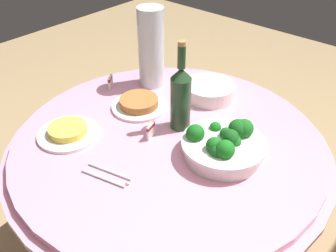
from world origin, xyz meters
TOP-DOWN VIEW (x-y plane):
  - buffet_table at (0.00, 0.00)m, footprint 1.16×1.16m
  - broccoli_bowl at (-0.04, 0.21)m, footprint 0.28×0.28m
  - plate_stack at (-0.32, -0.06)m, footprint 0.21×0.21m
  - wine_bottle at (-0.08, -0.01)m, footprint 0.07×0.07m
  - decorative_fruit_vase at (-0.25, -0.31)m, footprint 0.11×0.11m
  - serving_tongs at (0.28, -0.01)m, footprint 0.08×0.17m
  - food_plate_peanuts at (-0.07, -0.22)m, footprint 0.22×0.22m
  - food_plate_fried_egg at (0.23, -0.28)m, footprint 0.22×0.22m
  - label_placard_front at (0.04, -0.05)m, footprint 0.05×0.02m
  - label_placard_mid at (-0.10, -0.42)m, footprint 0.05×0.03m

SIDE VIEW (x-z plane):
  - buffet_table at x=0.00m, z-range 0.01..0.75m
  - serving_tongs at x=0.28m, z-range 0.74..0.75m
  - food_plate_fried_egg at x=0.23m, z-range 0.74..0.77m
  - food_plate_peanuts at x=-0.07m, z-range 0.74..0.78m
  - plate_stack at x=-0.32m, z-range 0.74..0.80m
  - label_placard_front at x=0.04m, z-range 0.74..0.80m
  - label_placard_mid at x=-0.10m, z-range 0.74..0.80m
  - broccoli_bowl at x=-0.04m, z-range 0.73..0.84m
  - wine_bottle at x=-0.08m, z-range 0.70..1.04m
  - decorative_fruit_vase at x=-0.25m, z-range 0.73..1.07m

